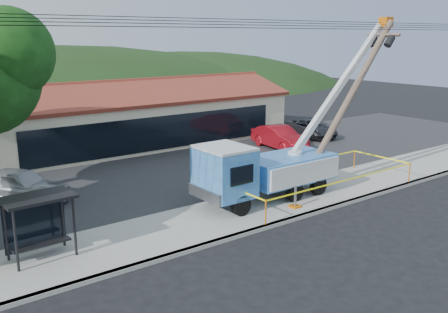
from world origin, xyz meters
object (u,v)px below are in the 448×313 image
car_silver (21,204)px  car_red (279,150)px  leaning_pole (350,96)px  bus_shelter (37,212)px  car_dark (310,138)px  utility_truck (265,167)px

car_silver → car_red: car_silver is taller
leaning_pole → bus_shelter: size_ratio=3.52×
bus_shelter → car_dark: (23.15, 9.19, -1.78)m
utility_truck → car_dark: utility_truck is taller
car_silver → car_red: bearing=-34.0°
utility_truck → car_red: utility_truck is taller
bus_shelter → car_silver: bus_shelter is taller
utility_truck → car_red: (8.12, 7.65, -1.69)m
utility_truck → leaning_pole: 6.00m
utility_truck → leaning_pole: utility_truck is taller
bus_shelter → car_dark: size_ratio=0.50×
utility_truck → car_silver: (-9.24, 6.57, -1.69)m
leaning_pole → utility_truck: bearing=174.5°
utility_truck → bus_shelter: (-10.34, 0.00, 0.09)m
utility_truck → car_red: bearing=43.3°
leaning_pole → car_dark: 13.18m
car_silver → car_red: (17.36, 1.08, 0.00)m
leaning_pole → car_dark: bearing=51.8°
utility_truck → car_silver: size_ratio=2.51×
bus_shelter → car_silver: size_ratio=0.50×
utility_truck → leaning_pole: (5.19, -0.50, 2.96)m
car_silver → leaning_pole: bearing=-63.7°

